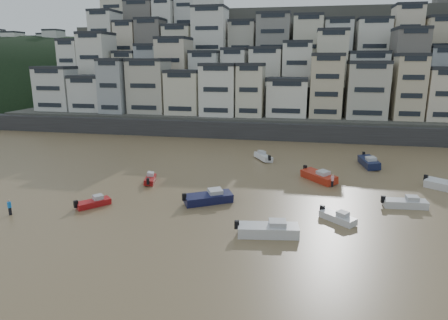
% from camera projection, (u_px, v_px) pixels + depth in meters
% --- Properties ---
extents(sea_strip, '(340.00, 340.00, 0.00)m').
position_uv_depth(sea_strip, '(27.00, 96.00, 182.90)').
color(sea_strip, '#404B5B').
rests_on(sea_strip, ground).
extents(harbor_wall, '(140.00, 3.00, 3.50)m').
position_uv_depth(harbor_wall, '(277.00, 131.00, 83.22)').
color(harbor_wall, '#38383A').
rests_on(harbor_wall, ground).
extents(hillside, '(141.04, 66.00, 50.00)m').
position_uv_depth(hillside, '(304.00, 71.00, 117.41)').
color(hillside, '#4C4C47').
rests_on(hillside, ground).
extents(headland, '(216.00, 135.00, 53.33)m').
position_uv_depth(headland, '(42.00, 99.00, 170.49)').
color(headland, black).
rests_on(headland, ground).
extents(boat_a, '(6.54, 2.99, 1.72)m').
position_uv_depth(boat_a, '(268.00, 228.00, 37.70)').
color(boat_a, silver).
rests_on(boat_a, ground).
extents(boat_b, '(4.17, 4.02, 1.19)m').
position_uv_depth(boat_b, '(338.00, 216.00, 41.17)').
color(boat_b, silver).
rests_on(boat_b, ground).
extents(boat_c, '(6.29, 4.94, 1.68)m').
position_uv_depth(boat_c, '(209.00, 196.00, 46.32)').
color(boat_c, '#14173E').
rests_on(boat_c, ground).
extents(boat_d, '(5.27, 2.07, 1.41)m').
position_uv_depth(boat_d, '(405.00, 201.00, 45.08)').
color(boat_d, silver).
rests_on(boat_d, ground).
extents(boat_e, '(5.59, 6.20, 1.72)m').
position_uv_depth(boat_e, '(319.00, 175.00, 54.95)').
color(boat_e, '#AB2715').
rests_on(boat_e, ground).
extents(boat_f, '(2.39, 4.46, 1.16)m').
position_uv_depth(boat_f, '(150.00, 178.00, 54.31)').
color(boat_f, maroon).
rests_on(boat_f, ground).
extents(boat_h, '(3.98, 5.26, 1.39)m').
position_uv_depth(boat_h, '(263.00, 156.00, 66.49)').
color(boat_h, silver).
rests_on(boat_h, ground).
extents(boat_i, '(3.07, 6.91, 1.82)m').
position_uv_depth(boat_i, '(369.00, 161.00, 62.55)').
color(boat_i, '#131A3B').
rests_on(boat_i, ground).
extents(boat_j, '(3.72, 4.09, 1.14)m').
position_uv_depth(boat_j, '(93.00, 202.00, 45.40)').
color(boat_j, '#AA1417').
rests_on(boat_j, ground).
extents(person_blue, '(0.44, 0.44, 1.74)m').
position_uv_depth(person_blue, '(10.00, 207.00, 42.86)').
color(person_blue, blue).
rests_on(person_blue, ground).
extents(person_pink, '(0.44, 0.44, 1.74)m').
position_uv_depth(person_pink, '(332.00, 180.00, 52.38)').
color(person_pink, '#EEA8B5').
rests_on(person_pink, ground).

